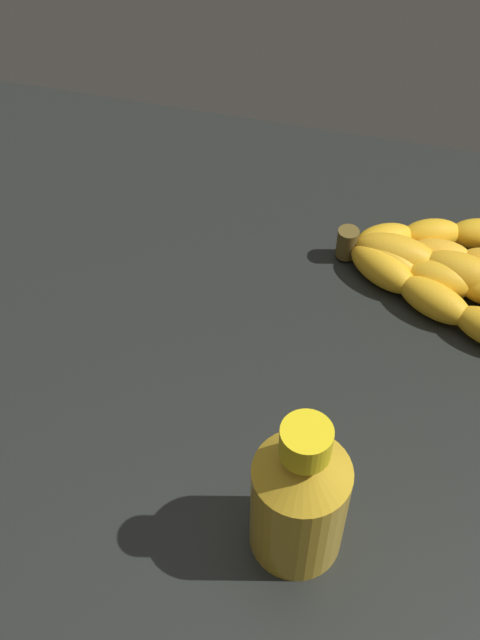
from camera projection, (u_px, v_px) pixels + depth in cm
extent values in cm
cube|color=black|center=(244.00, 370.00, 68.46)|extent=(80.23, 68.10, 3.46)
ellipsoid|color=gold|center=(382.00, 269.00, 72.00)|extent=(7.69, 6.48, 3.14)
ellipsoid|color=gold|center=(434.00, 300.00, 69.41)|extent=(7.78, 5.93, 3.14)
ellipsoid|color=gold|center=(386.00, 261.00, 72.60)|extent=(7.13, 5.12, 3.21)
ellipsoid|color=gold|center=(440.00, 279.00, 71.06)|extent=(6.76, 3.92, 3.21)
ellipsoid|color=gold|center=(396.00, 254.00, 72.80)|extent=(8.14, 4.57, 3.73)
ellipsoid|color=gold|center=(462.00, 274.00, 71.14)|extent=(8.40, 5.34, 3.73)
ellipsoid|color=gold|center=(388.00, 249.00, 73.86)|extent=(6.26, 3.72, 2.97)
ellipsoid|color=gold|center=(439.00, 255.00, 73.32)|extent=(5.98, 3.09, 2.97)
ellipsoid|color=gold|center=(385.00, 239.00, 74.72)|extent=(6.49, 5.29, 2.98)
ellipsoid|color=gold|center=(432.00, 234.00, 75.17)|extent=(6.42, 4.69, 2.98)
ellipsoid|color=gold|center=(480.00, 234.00, 75.18)|extent=(6.21, 3.98, 2.98)
cylinder|color=brown|center=(347.00, 243.00, 73.93)|extent=(2.00, 2.00, 3.00)
cylinder|color=gold|center=(298.00, 507.00, 52.90)|extent=(6.50, 6.50, 9.15)
cone|color=gold|center=(304.00, 462.00, 48.60)|extent=(6.50, 6.50, 2.30)
cylinder|color=yellow|center=(306.00, 442.00, 46.86)|extent=(3.23, 3.23, 2.32)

